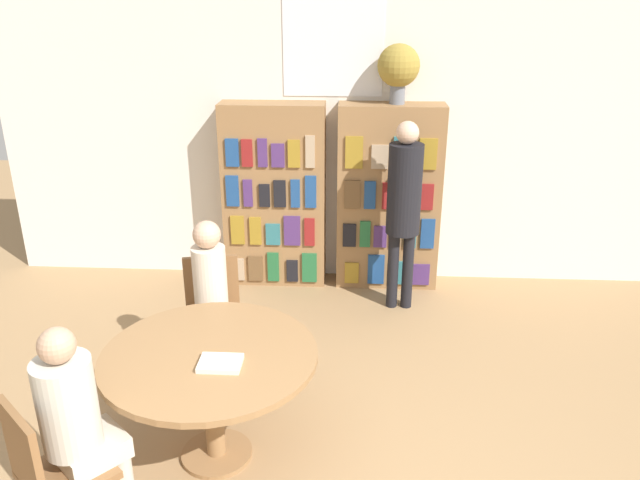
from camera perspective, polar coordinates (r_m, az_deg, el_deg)
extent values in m
cube|color=silver|center=(5.97, 1.15, 10.22)|extent=(6.40, 0.06, 3.00)
cube|color=white|center=(5.82, 1.20, 18.38)|extent=(0.90, 0.01, 1.10)
cube|color=olive|center=(5.99, -4.18, 4.07)|extent=(0.97, 0.32, 1.76)
cube|color=tan|center=(6.14, -7.45, -2.68)|extent=(0.11, 0.02, 0.23)
cube|color=brown|center=(6.10, -5.90, -2.59)|extent=(0.14, 0.02, 0.26)
cube|color=#236638|center=(6.07, -4.30, -2.47)|extent=(0.11, 0.02, 0.30)
cube|color=black|center=(6.07, -2.55, -2.84)|extent=(0.11, 0.02, 0.22)
cube|color=#236638|center=(6.04, -0.98, -2.55)|extent=(0.14, 0.02, 0.30)
cube|color=olive|center=(5.98, -7.55, 0.91)|extent=(0.13, 0.02, 0.28)
cube|color=olive|center=(5.95, -5.92, 0.83)|extent=(0.11, 0.02, 0.27)
cube|color=#2D707A|center=(5.94, -4.32, 0.52)|extent=(0.14, 0.02, 0.21)
cube|color=#4C2D6B|center=(5.90, -2.57, 0.85)|extent=(0.15, 0.02, 0.29)
cube|color=maroon|center=(5.89, -0.97, 0.73)|extent=(0.10, 0.02, 0.27)
cube|color=navy|center=(5.86, -8.01, 4.46)|extent=(0.12, 0.02, 0.30)
cube|color=#4C2D6B|center=(5.84, -6.61, 4.28)|extent=(0.08, 0.02, 0.26)
cube|color=black|center=(5.82, -5.10, 4.07)|extent=(0.10, 0.02, 0.22)
cube|color=black|center=(5.79, -3.70, 4.24)|extent=(0.11, 0.02, 0.26)
cube|color=navy|center=(5.78, -2.27, 4.26)|extent=(0.08, 0.02, 0.27)
cube|color=navy|center=(5.76, -0.86, 4.42)|extent=(0.10, 0.02, 0.30)
cube|color=navy|center=(5.76, -8.04, 7.91)|extent=(0.12, 0.02, 0.26)
cube|color=maroon|center=(5.73, -6.70, 7.89)|extent=(0.10, 0.02, 0.25)
cube|color=#4C2D6B|center=(5.71, -5.28, 7.94)|extent=(0.09, 0.02, 0.26)
cube|color=#4C2D6B|center=(5.70, -3.87, 7.72)|extent=(0.12, 0.02, 0.22)
cube|color=olive|center=(5.68, -2.40, 7.89)|extent=(0.11, 0.02, 0.25)
cube|color=tan|center=(5.66, -0.91, 8.07)|extent=(0.08, 0.02, 0.29)
cube|color=olive|center=(5.95, 6.29, 3.87)|extent=(0.97, 0.32, 1.76)
cube|color=olive|center=(6.04, 2.91, -3.02)|extent=(0.13, 0.02, 0.21)
cube|color=navy|center=(6.03, 5.14, -2.68)|extent=(0.16, 0.02, 0.30)
cube|color=#2D707A|center=(6.05, 7.02, -2.99)|extent=(0.14, 0.02, 0.24)
cube|color=#4C2D6B|center=(6.08, 9.21, -3.13)|extent=(0.16, 0.02, 0.21)
cube|color=black|center=(5.89, 2.71, 0.44)|extent=(0.12, 0.02, 0.23)
cube|color=#236638|center=(5.88, 4.14, 0.54)|extent=(0.10, 0.02, 0.26)
cube|color=#4C2D6B|center=(5.89, 5.52, 0.31)|extent=(0.12, 0.02, 0.21)
cube|color=navy|center=(5.89, 6.87, 0.53)|extent=(0.08, 0.02, 0.27)
cube|color=#2D707A|center=(5.90, 8.27, 0.60)|extent=(0.11, 0.02, 0.29)
cube|color=navy|center=(5.92, 9.81, 0.57)|extent=(0.13, 0.02, 0.29)
cube|color=brown|center=(5.75, 2.97, 4.18)|extent=(0.15, 0.02, 0.27)
cube|color=navy|center=(5.75, 4.59, 4.11)|extent=(0.11, 0.02, 0.26)
cube|color=maroon|center=(5.76, 6.42, 4.02)|extent=(0.15, 0.02, 0.25)
cube|color=tan|center=(5.77, 8.16, 4.07)|extent=(0.11, 0.02, 0.27)
cube|color=maroon|center=(5.79, 9.78, 3.89)|extent=(0.11, 0.02, 0.25)
cube|color=olive|center=(5.64, 3.14, 8.00)|extent=(0.16, 0.02, 0.29)
cube|color=tan|center=(5.66, 5.49, 7.57)|extent=(0.15, 0.02, 0.22)
cube|color=#2D707A|center=(5.66, 7.69, 7.88)|extent=(0.19, 0.02, 0.29)
cube|color=olive|center=(5.68, 9.85, 7.75)|extent=(0.16, 0.02, 0.28)
cylinder|color=slate|center=(5.72, 7.09, 13.15)|extent=(0.14, 0.14, 0.18)
sphere|color=olive|center=(5.69, 7.21, 15.55)|extent=(0.37, 0.37, 0.37)
cylinder|color=olive|center=(4.17, -9.40, -18.68)|extent=(0.44, 0.44, 0.03)
cylinder|color=olive|center=(3.95, -9.72, -14.78)|extent=(0.12, 0.12, 0.68)
cylinder|color=olive|center=(3.75, -10.07, -10.37)|extent=(1.27, 1.27, 0.04)
cube|color=brown|center=(3.61, -22.07, -19.22)|extent=(0.56, 0.56, 0.04)
cube|color=brown|center=(3.42, -25.53, -17.15)|extent=(0.32, 0.29, 0.45)
cylinder|color=brown|center=(3.92, -20.27, -19.47)|extent=(0.04, 0.04, 0.41)
cube|color=brown|center=(4.67, -9.70, -7.67)|extent=(0.47, 0.47, 0.04)
cube|color=brown|center=(4.72, -9.87, -4.01)|extent=(0.40, 0.12, 0.45)
cylinder|color=brown|center=(4.64, -7.40, -10.98)|extent=(0.04, 0.04, 0.41)
cylinder|color=brown|center=(4.65, -11.66, -11.19)|extent=(0.04, 0.04, 0.41)
cylinder|color=brown|center=(4.93, -7.52, -8.85)|extent=(0.04, 0.04, 0.41)
cylinder|color=brown|center=(4.94, -11.51, -9.05)|extent=(0.04, 0.04, 0.41)
cube|color=beige|center=(4.51, -9.77, -7.65)|extent=(0.30, 0.36, 0.12)
cylinder|color=beige|center=(4.44, -10.02, -3.67)|extent=(0.24, 0.24, 0.50)
sphere|color=tan|center=(4.31, -10.32, 0.50)|extent=(0.19, 0.19, 0.19)
cylinder|color=beige|center=(4.56, -8.72, -11.40)|extent=(0.10, 0.10, 0.45)
cylinder|color=beige|center=(4.57, -10.38, -11.48)|extent=(0.10, 0.10, 0.45)
cube|color=beige|center=(3.60, -20.15, -17.44)|extent=(0.43, 0.43, 0.12)
cylinder|color=beige|center=(3.40, -22.08, -13.84)|extent=(0.29, 0.29, 0.50)
sphere|color=tan|center=(3.22, -22.94, -8.88)|extent=(0.18, 0.18, 0.18)
cylinder|color=beige|center=(3.87, -18.54, -19.51)|extent=(0.10, 0.10, 0.45)
cylinder|color=black|center=(5.66, 6.68, -2.72)|extent=(0.10, 0.10, 0.73)
cylinder|color=black|center=(5.67, 8.02, -2.75)|extent=(0.10, 0.10, 0.73)
cylinder|color=black|center=(5.40, 7.74, 4.60)|extent=(0.29, 0.29, 0.79)
sphere|color=#DBB293|center=(5.27, 8.01, 9.69)|extent=(0.19, 0.19, 0.19)
cylinder|color=black|center=(5.61, 8.56, 7.31)|extent=(0.07, 0.30, 0.07)
cube|color=silver|center=(3.61, -9.10, -11.07)|extent=(0.24, 0.18, 0.03)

